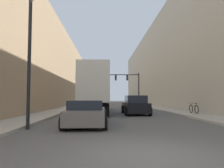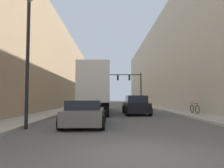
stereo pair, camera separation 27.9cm
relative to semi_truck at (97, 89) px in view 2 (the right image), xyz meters
name	(u,v)px [view 2 (the right image)]	position (x,y,z in m)	size (l,w,h in m)	color
ground_plane	(143,156)	(1.97, -16.05, -2.32)	(200.00, 200.00, 0.00)	#565451
sidewalk_right	(150,106)	(7.93, 13.95, -2.25)	(2.27, 80.00, 0.15)	#B2A899
sidewalk_left	(77,106)	(-3.99, 13.95, -2.25)	(2.27, 80.00, 0.15)	#B2A899
building_right	(175,63)	(12.06, 13.95, 4.85)	(6.00, 80.00, 14.34)	#BCB29E
building_left	(52,71)	(-8.12, 13.95, 3.53)	(6.00, 80.00, 11.70)	tan
semi_truck	(97,89)	(0.00, 0.00, 0.00)	(2.40, 13.08, 4.12)	silver
sedan_car	(85,113)	(-0.09, -10.22, -1.68)	(2.11, 4.36, 1.31)	slate
suv_car	(136,105)	(3.50, -2.56, -1.55)	(2.10, 4.92, 1.62)	black
traffic_signal_gantry	(132,83)	(5.17, 15.27, 1.59)	(5.98, 0.35, 5.63)	black
street_lamp	(28,40)	(-2.70, -11.33, 1.87)	(0.44, 0.44, 6.49)	black
parked_bicycle	(195,109)	(8.17, -3.77, -1.79)	(0.44, 1.82, 0.86)	black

